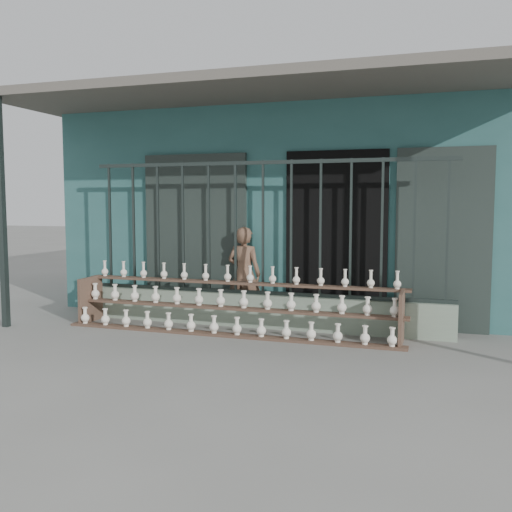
% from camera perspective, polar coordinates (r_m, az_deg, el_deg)
% --- Properties ---
extents(ground, '(60.00, 60.00, 0.00)m').
position_cam_1_polar(ground, '(6.62, -2.72, -9.41)').
color(ground, slate).
extents(workshop_building, '(7.40, 6.60, 3.21)m').
position_cam_1_polar(workshop_building, '(10.47, 5.52, 4.93)').
color(workshop_building, '#2B5B59').
rests_on(workshop_building, ground).
extents(parapet_wall, '(5.00, 0.20, 0.45)m').
position_cam_1_polar(parapet_wall, '(7.77, 0.69, -5.51)').
color(parapet_wall, gray).
rests_on(parapet_wall, ground).
extents(security_fence, '(5.00, 0.04, 1.80)m').
position_cam_1_polar(security_fence, '(7.64, 0.70, 2.80)').
color(security_fence, '#283330').
rests_on(security_fence, parapet_wall).
extents(shelf_rack, '(4.50, 0.68, 0.85)m').
position_cam_1_polar(shelf_rack, '(7.45, -2.44, -4.89)').
color(shelf_rack, brown).
rests_on(shelf_rack, ground).
extents(elderly_woman, '(0.51, 0.36, 1.35)m').
position_cam_1_polar(elderly_woman, '(8.13, -1.19, -1.81)').
color(elderly_woman, brown).
rests_on(elderly_woman, ground).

